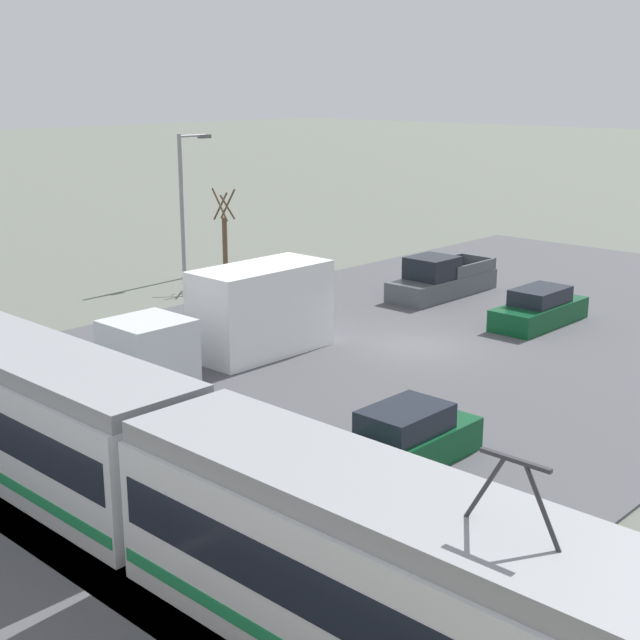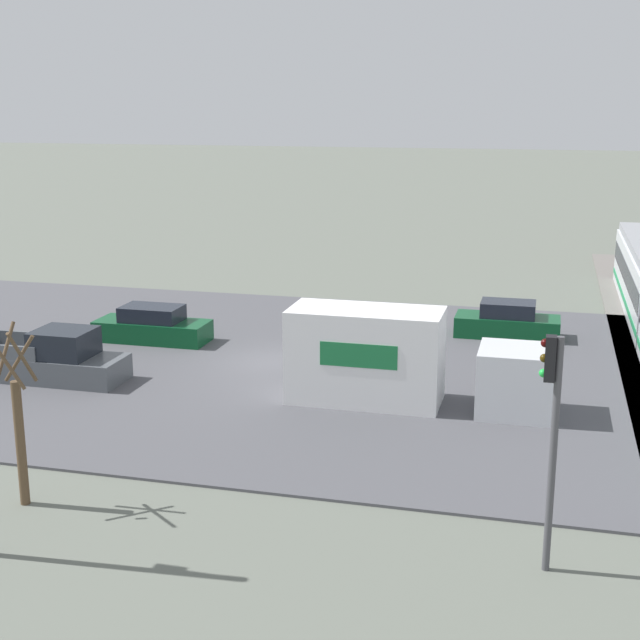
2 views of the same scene
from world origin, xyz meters
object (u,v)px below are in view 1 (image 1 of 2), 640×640
Objects in this scene: light_rail_tram at (174,479)px; street_lamp_near_crossing at (185,195)px; box_truck at (236,319)px; sedan_car_1 at (405,441)px; street_tree at (225,241)px; sedan_car_0 at (539,309)px; pickup_truck at (441,280)px.

street_lamp_near_crossing reaches higher than light_rail_tram.
sedan_car_1 is at bearing 162.87° from box_truck.
light_rail_tram is 6.64× the size of street_tree.
box_truck is 1.87× the size of street_tree.
sedan_car_0 is at bearing -72.82° from sedan_car_1.
light_rail_tram is 27.21m from street_lamp_near_crossing.
pickup_truck is at bearing -56.97° from sedan_car_1.
sedan_car_0 is 1.09× the size of sedan_car_1.
pickup_truck is at bearing -152.28° from street_tree.
street_lamp_near_crossing reaches higher than sedan_car_0.
light_rail_tram is at bearing 132.91° from box_truck.
sedan_car_1 is at bearing -97.24° from light_rail_tram.
pickup_truck is at bearing -13.56° from sedan_car_0.
light_rail_tram reaches higher than box_truck.
light_rail_tram is 7.02× the size of sedan_car_1.
pickup_truck is at bearing -156.30° from street_lamp_near_crossing.
sedan_car_0 is at bearing 166.44° from pickup_truck.
light_rail_tram reaches higher than sedan_car_1.
street_lamp_near_crossing is at bearing -25.79° from sedan_car_1.
street_lamp_near_crossing reaches higher than sedan_car_1.
street_tree is 3.24m from street_lamp_near_crossing.
street_tree is (9.16, 4.82, 1.30)m from pickup_truck.
box_truck is at bearing 140.87° from street_tree.
light_rail_tram is 5.18× the size of pickup_truck.
light_rail_tram reaches higher than pickup_truck.
light_rail_tram is at bearing 136.81° from street_tree.
street_tree is at bearing -29.31° from sedan_car_1.
pickup_truck reaches higher than sedan_car_0.
pickup_truck is 13.17m from street_lamp_near_crossing.
street_lamp_near_crossing is (21.03, -17.09, 2.49)m from light_rail_tram.
street_lamp_near_crossing is at bearing 23.70° from pickup_truck.
sedan_car_1 is (-0.83, -6.52, -0.93)m from light_rail_tram.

